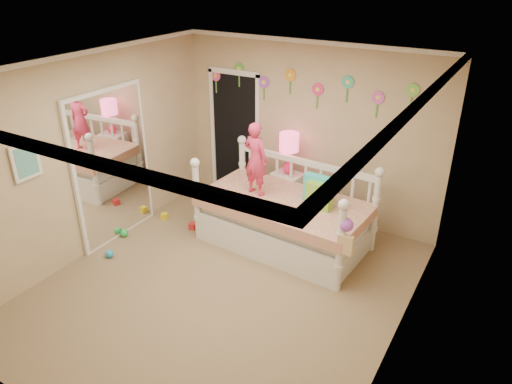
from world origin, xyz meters
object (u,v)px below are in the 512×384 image
Objects in this scene: daybed at (284,204)px; table_lamp at (289,147)px; nightstand at (287,195)px; child at (256,159)px.

daybed is 0.94m from table_lamp.
nightstand is at bearing 116.96° from daybed.
child reaches higher than daybed.
table_lamp is (-0.31, 0.72, 0.51)m from daybed.
table_lamp is at bearing 116.96° from daybed.
child is 0.76m from table_lamp.
child is 1.61× the size of table_lamp.
daybed is at bearing -166.19° from child.
table_lamp is (0.11, 0.75, -0.06)m from child.
daybed is at bearing -57.08° from nightstand.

